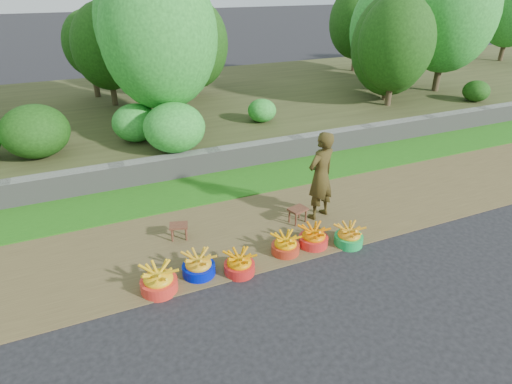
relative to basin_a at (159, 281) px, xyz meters
name	(u,v)px	position (x,y,z in m)	size (l,w,h in m)	color
ground_plane	(294,264)	(2.17, -0.24, -0.18)	(120.00, 120.00, 0.00)	black
dirt_shoulder	(263,227)	(2.17, 1.01, -0.17)	(80.00, 2.50, 0.02)	brown
grass_verge	(226,184)	(2.17, 3.01, -0.16)	(80.00, 1.50, 0.04)	#246A15
retaining_wall	(213,160)	(2.17, 3.86, 0.09)	(80.00, 0.35, 0.55)	slate
earth_bank	(166,109)	(2.17, 8.76, 0.07)	(80.00, 10.00, 0.50)	#3F4220
vegetation	(256,33)	(4.93, 7.63, 2.47)	(33.82, 8.22, 4.62)	#403420
basin_a	(159,281)	(0.00, 0.00, 0.00)	(0.55, 0.55, 0.41)	red
basin_b	(199,266)	(0.65, 0.13, -0.01)	(0.52, 0.52, 0.39)	#0010B9
basin_c	(239,264)	(1.26, -0.08, -0.02)	(0.49, 0.49, 0.37)	red
basin_d	(285,245)	(2.17, 0.11, -0.02)	(0.48, 0.48, 0.36)	#A72D18
basin_e	(313,237)	(2.72, 0.11, -0.01)	(0.51, 0.51, 0.38)	red
basin_f	(349,236)	(3.31, -0.10, -0.02)	(0.50, 0.50, 0.37)	green
stool_left	(179,227)	(0.64, 1.26, 0.06)	(0.37, 0.32, 0.28)	#562F1E
stool_right	(298,211)	(2.84, 0.90, 0.07)	(0.39, 0.33, 0.30)	#562F1E
vendor_woman	(321,176)	(3.32, 0.94, 0.70)	(0.63, 0.41, 1.73)	black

